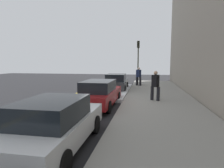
# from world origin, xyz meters

# --- Properties ---
(ground_plane) EXTENTS (56.00, 56.00, 0.00)m
(ground_plane) POSITION_xyz_m (0.00, 0.00, 0.00)
(ground_plane) COLOR black
(sidewalk) EXTENTS (28.00, 4.60, 0.15)m
(sidewalk) POSITION_xyz_m (0.00, -3.30, 0.07)
(sidewalk) COLOR gray
(sidewalk) RESTS_ON ground
(lane_stripe_centre) EXTENTS (28.00, 0.14, 0.01)m
(lane_stripe_centre) POSITION_xyz_m (0.00, 3.20, 0.00)
(lane_stripe_centre) COLOR gold
(lane_stripe_centre) RESTS_ON ground
(snow_bank_curb) EXTENTS (8.69, 0.56, 0.22)m
(snow_bank_curb) POSITION_xyz_m (4.87, -0.70, 0.11)
(snow_bank_curb) COLOR white
(snow_bank_curb) RESTS_ON ground
(parked_car_white) EXTENTS (4.41, 1.91, 1.51)m
(parked_car_white) POSITION_xyz_m (-6.04, 0.24, 0.76)
(parked_car_white) COLOR black
(parked_car_white) RESTS_ON ground
(parked_car_red) EXTENTS (4.74, 1.98, 1.51)m
(parked_car_red) POSITION_xyz_m (-0.51, 0.24, 0.76)
(parked_car_red) COLOR black
(parked_car_red) RESTS_ON ground
(parked_car_charcoal) EXTENTS (4.13, 1.95, 1.51)m
(parked_car_charcoal) POSITION_xyz_m (5.66, 0.20, 0.76)
(parked_car_charcoal) COLOR black
(parked_car_charcoal) RESTS_ON ground
(pedestrian_black_coat) EXTENTS (0.59, 0.57, 1.86)m
(pedestrian_black_coat) POSITION_xyz_m (1.09, -2.99, 1.14)
(pedestrian_black_coat) COLOR black
(pedestrian_black_coat) RESTS_ON sidewalk
(pedestrian_navy_coat) EXTENTS (0.59, 0.56, 1.86)m
(pedestrian_navy_coat) POSITION_xyz_m (8.62, -1.67, 1.14)
(pedestrian_navy_coat) COLOR black
(pedestrian_navy_coat) RESTS_ON sidewalk
(traffic_light_pole) EXTENTS (0.35, 0.26, 4.57)m
(traffic_light_pole) POSITION_xyz_m (9.23, -1.57, 3.23)
(traffic_light_pole) COLOR #2D2D19
(traffic_light_pole) RESTS_ON sidewalk
(rolling_suitcase) EXTENTS (0.34, 0.22, 0.95)m
(rolling_suitcase) POSITION_xyz_m (9.00, -1.84, 0.45)
(rolling_suitcase) COLOR black
(rolling_suitcase) RESTS_ON sidewalk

